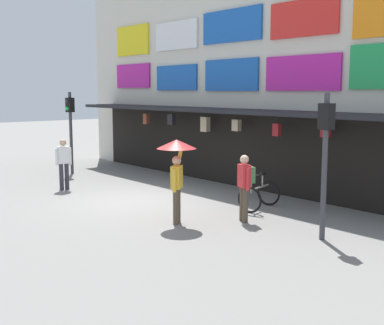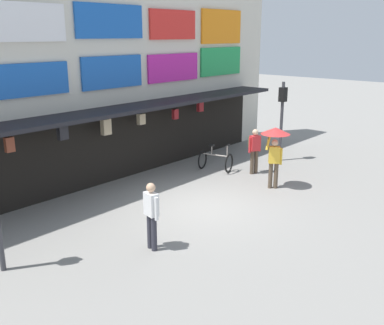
{
  "view_description": "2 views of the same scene",
  "coord_description": "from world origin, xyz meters",
  "px_view_note": "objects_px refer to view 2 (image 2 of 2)",
  "views": [
    {
      "loc": [
        12.28,
        -8.23,
        3.24
      ],
      "look_at": [
        1.95,
        0.57,
        1.31
      ],
      "focal_mm": 47.09,
      "sensor_mm": 36.0,
      "label": 1
    },
    {
      "loc": [
        -9.57,
        -7.99,
        5.0
      ],
      "look_at": [
        0.34,
        0.72,
        1.17
      ],
      "focal_mm": 41.57,
      "sensor_mm": 36.0,
      "label": 2
    }
  ],
  "objects_px": {
    "pedestrian_in_white": "(151,212)",
    "bicycle_parked": "(216,161)",
    "pedestrian_in_black": "(254,148)",
    "pedestrian_with_umbrella": "(275,141)",
    "traffic_light_far": "(282,109)"
  },
  "relations": [
    {
      "from": "pedestrian_in_white",
      "to": "bicycle_parked",
      "type": "bearing_deg",
      "value": 25.17
    },
    {
      "from": "bicycle_parked",
      "to": "pedestrian_in_black",
      "type": "bearing_deg",
      "value": -62.6
    },
    {
      "from": "bicycle_parked",
      "to": "pedestrian_with_umbrella",
      "type": "distance_m",
      "value": 2.97
    },
    {
      "from": "traffic_light_far",
      "to": "pedestrian_in_black",
      "type": "distance_m",
      "value": 2.47
    },
    {
      "from": "traffic_light_far",
      "to": "pedestrian_with_umbrella",
      "type": "relative_size",
      "value": 1.54
    },
    {
      "from": "traffic_light_far",
      "to": "pedestrian_with_umbrella",
      "type": "bearing_deg",
      "value": -152.9
    },
    {
      "from": "pedestrian_in_white",
      "to": "pedestrian_in_black",
      "type": "distance_m",
      "value": 6.88
    },
    {
      "from": "traffic_light_far",
      "to": "pedestrian_in_black",
      "type": "xyz_separation_m",
      "value": [
        -2.18,
        -0.19,
        -1.16
      ]
    },
    {
      "from": "pedestrian_in_white",
      "to": "pedestrian_with_umbrella",
      "type": "bearing_deg",
      "value": 1.53
    },
    {
      "from": "pedestrian_with_umbrella",
      "to": "pedestrian_in_white",
      "type": "relative_size",
      "value": 1.24
    },
    {
      "from": "bicycle_parked",
      "to": "pedestrian_in_white",
      "type": "relative_size",
      "value": 0.77
    },
    {
      "from": "pedestrian_in_black",
      "to": "traffic_light_far",
      "type": "bearing_deg",
      "value": 4.93
    },
    {
      "from": "bicycle_parked",
      "to": "pedestrian_in_white",
      "type": "distance_m",
      "value": 6.69
    },
    {
      "from": "pedestrian_with_umbrella",
      "to": "pedestrian_in_white",
      "type": "distance_m",
      "value": 5.79
    },
    {
      "from": "traffic_light_far",
      "to": "bicycle_parked",
      "type": "xyz_separation_m",
      "value": [
        -2.83,
        1.08,
        -1.75
      ]
    }
  ]
}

